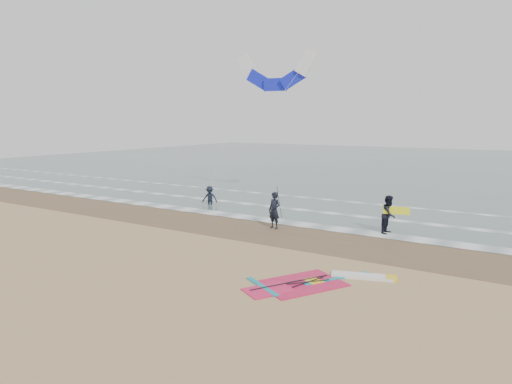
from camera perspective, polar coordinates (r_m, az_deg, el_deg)
The scene contains 11 objects.
ground at distance 18.73m, azimuth -5.03°, elevation -8.98°, with size 120.00×120.00×0.00m, color tan.
sea_water at distance 63.43m, azimuth 21.88°, elevation 3.06°, with size 120.00×80.00×0.02m, color #47605E.
wet_sand_band at distance 23.62m, azimuth 3.73°, elevation -5.18°, with size 120.00×5.00×0.01m, color brown.
foam_waterline at distance 27.52m, azimuth 8.09°, elevation -3.18°, with size 120.00×9.15×0.02m.
windsurf_rig at distance 16.78m, azimuth 7.87°, elevation -11.07°, with size 4.86×4.60×0.12m.
person_standing at distance 24.43m, azimuth 2.30°, elevation -2.31°, with size 0.73×0.48×1.99m, color black.
person_walking at distance 24.36m, azimuth 16.27°, elevation -2.72°, with size 0.96×0.75×1.98m, color black.
person_wading at distance 31.49m, azimuth -5.80°, elevation -0.13°, with size 1.07×0.62×1.66m, color black.
held_pole at distance 24.20m, azimuth 2.93°, elevation -1.30°, with size 0.17×0.86×1.82m.
carried_kiteboard at distance 24.11m, azimuth 17.15°, elevation -2.23°, with size 1.30×0.51×0.39m.
surf_kite at distance 34.16m, azimuth 2.43°, elevation 14.43°, with size 6.57×5.23×9.68m.
Camera 1 is at (10.71, -14.26, 5.73)m, focal length 32.00 mm.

